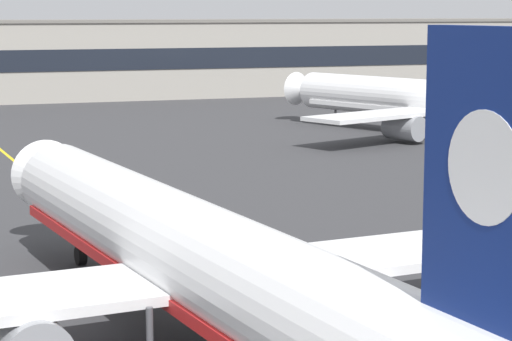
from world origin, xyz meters
The scene contains 5 objects.
taxiway_centreline centered at (0.00, 30.00, 0.00)m, with size 0.30×180.00×0.01m, color yellow.
airliner_foreground centered at (-0.91, 13.50, 3.37)m, with size 32.34×41.50×11.65m.
airliner_background centered at (38.97, 66.20, 3.36)m, with size 31.46×39.62×11.62m.
safety_cone_by_nose_gear centered at (-1.10, 29.73, 0.26)m, with size 0.44×0.44×0.55m.
terminal_building centered at (8.78, 121.18, 5.35)m, with size 148.91×12.40×10.69m.
Camera 1 is at (-10.86, -20.01, 11.97)m, focal length 72.97 mm.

